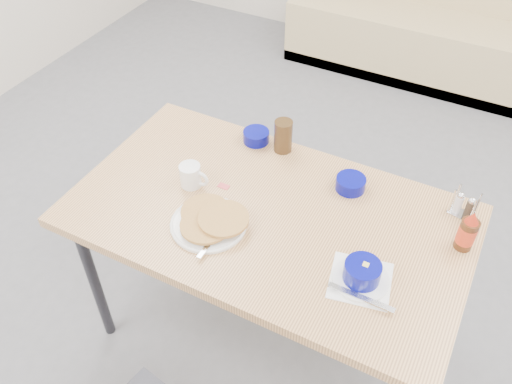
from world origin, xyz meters
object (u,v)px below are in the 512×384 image
at_px(butter_bowl, 351,184).
at_px(condiment_caddy, 464,207).
at_px(booth_bench, 428,25).
at_px(creamer_bowl, 256,136).
at_px(amber_tumbler, 283,136).
at_px(syrup_bottle, 467,232).
at_px(dining_table, 268,224).
at_px(grits_setting, 362,275).
at_px(coffee_mug, 191,175).
at_px(pancake_plate, 210,221).

distance_m(butter_bowl, condiment_caddy, 0.40).
relative_size(booth_bench, creamer_bowl, 17.99).
bearing_deg(amber_tumbler, syrup_bottle, -13.85).
height_order(dining_table, grits_setting, grits_setting).
bearing_deg(booth_bench, condiment_caddy, -74.83).
bearing_deg(dining_table, coffee_mug, -179.69).
distance_m(booth_bench, grits_setting, 2.73).
xyz_separation_m(pancake_plate, coffee_mug, (-0.17, 0.14, 0.03)).
xyz_separation_m(pancake_plate, syrup_bottle, (0.79, 0.30, 0.05)).
bearing_deg(pancake_plate, butter_bowl, 47.54).
relative_size(booth_bench, condiment_caddy, 17.67).
relative_size(booth_bench, grits_setting, 7.89).
bearing_deg(grits_setting, booth_bench, 98.30).
distance_m(amber_tumbler, syrup_bottle, 0.77).
distance_m(pancake_plate, syrup_bottle, 0.85).
height_order(coffee_mug, butter_bowl, coffee_mug).
relative_size(booth_bench, butter_bowl, 17.36).
xyz_separation_m(booth_bench, butter_bowl, (0.21, -2.28, 0.43)).
xyz_separation_m(booth_bench, amber_tumbler, (-0.11, -2.19, 0.48)).
distance_m(butter_bowl, syrup_bottle, 0.44).
distance_m(creamer_bowl, syrup_bottle, 0.89).
bearing_deg(grits_setting, butter_bowl, 114.74).
bearing_deg(amber_tumbler, pancake_plate, -95.14).
bearing_deg(syrup_bottle, dining_table, -166.29).
height_order(dining_table, syrup_bottle, syrup_bottle).
distance_m(grits_setting, syrup_bottle, 0.39).
distance_m(creamer_bowl, amber_tumbler, 0.13).
bearing_deg(creamer_bowl, pancake_plate, -81.19).
bearing_deg(pancake_plate, booth_bench, 86.80).
distance_m(booth_bench, butter_bowl, 2.34).
xyz_separation_m(coffee_mug, amber_tumbler, (0.21, 0.34, 0.02)).
height_order(booth_bench, butter_bowl, booth_bench).
xyz_separation_m(grits_setting, syrup_bottle, (0.25, 0.29, 0.03)).
bearing_deg(amber_tumbler, condiment_caddy, -2.91).
xyz_separation_m(coffee_mug, creamer_bowl, (0.09, 0.34, -0.02)).
bearing_deg(booth_bench, pancake_plate, -93.20).
bearing_deg(creamer_bowl, amber_tumbler, 0.00).
bearing_deg(creamer_bowl, syrup_bottle, -12.00).
distance_m(dining_table, syrup_bottle, 0.67).
bearing_deg(creamer_bowl, condiment_caddy, -2.49).
distance_m(creamer_bowl, butter_bowl, 0.45).
bearing_deg(dining_table, booth_bench, 90.00).
height_order(creamer_bowl, butter_bowl, butter_bowl).
bearing_deg(coffee_mug, syrup_bottle, 9.38).
relative_size(creamer_bowl, syrup_bottle, 0.67).
height_order(booth_bench, grits_setting, booth_bench).
distance_m(pancake_plate, creamer_bowl, 0.49).
bearing_deg(butter_bowl, pancake_plate, -132.46).
bearing_deg(pancake_plate, amber_tumbler, 84.86).
relative_size(grits_setting, condiment_caddy, 2.24).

